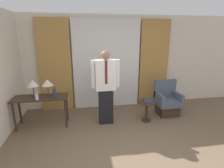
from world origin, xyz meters
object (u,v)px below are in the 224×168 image
bottle_near_edge (55,93)px  armchair (167,102)px  person (106,85)px  book (148,101)px  bottle_by_lamp (37,97)px  desk (41,102)px  table_lamp_right (47,83)px  side_table (147,108)px  table_lamp_left (33,84)px

bottle_near_edge → armchair: bottle_near_edge is taller
person → armchair: size_ratio=1.92×
book → bottle_by_lamp: bearing=178.9°
desk → table_lamp_right: 0.46m
desk → book: (2.57, -0.23, -0.07)m
table_lamp_right → side_table: size_ratio=0.73×
table_lamp_right → bottle_by_lamp: size_ratio=2.27×
table_lamp_left → table_lamp_right: bearing=0.0°
table_lamp_right → side_table: (2.39, -0.30, -0.67)m
bottle_near_edge → side_table: (2.20, -0.07, -0.48)m
book → side_table: bearing=117.0°
desk → bottle_near_edge: (0.35, -0.13, 0.23)m
armchair → book: armchair is taller
desk → side_table: size_ratio=2.33×
table_lamp_left → person: (1.69, -0.22, -0.06)m
desk → book: 2.58m
desk → bottle_near_edge: size_ratio=4.59×
bottle_by_lamp → book: size_ratio=0.76×
bottle_near_edge → armchair: (2.92, 0.24, -0.50)m
table_lamp_left → table_lamp_right: 0.33m
bottle_by_lamp → book: 2.62m
bottle_by_lamp → person: person is taller
desk → side_table: bearing=-4.5°
table_lamp_right → bottle_by_lamp: (-0.20, -0.28, -0.23)m
table_lamp_left → bottle_by_lamp: 0.38m
desk → table_lamp_right: bearing=31.2°
desk → side_table: desk is taller
table_lamp_left → bottle_by_lamp: (0.13, -0.28, -0.23)m
table_lamp_left → person: 1.70m
armchair → bottle_by_lamp: bearing=-175.0°
desk → table_lamp_left: size_ratio=3.19×
desk → bottle_near_edge: 0.44m
bottle_near_edge → side_table: 2.26m
desk → armchair: bearing=2.0°
bottle_by_lamp → side_table: bearing=-0.5°
table_lamp_left → table_lamp_right: size_ratio=1.00×
bottle_by_lamp → armchair: bearing=5.0°
bottle_by_lamp → table_lamp_right: bearing=54.6°
person → table_lamp_left: bearing=172.6°
bottle_by_lamp → side_table: (2.59, -0.02, -0.44)m
bottle_near_edge → side_table: bearing=-1.8°
table_lamp_left → bottle_by_lamp: size_ratio=2.27×
bottle_by_lamp → armchair: 3.35m
person → armchair: 1.87m
bottle_by_lamp → desk: bearing=79.4°
armchair → side_table: size_ratio=1.75×
book → person: bearing=174.2°
table_lamp_left → bottle_near_edge: table_lamp_left is taller
bottle_near_edge → bottle_by_lamp: bearing=-173.1°
bottle_near_edge → table_lamp_right: bearing=129.2°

